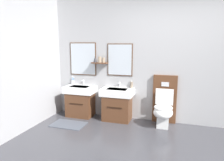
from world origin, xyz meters
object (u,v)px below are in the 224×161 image
Objects in this scene: vanity_sink_right at (117,103)px; toothbrush_cup at (73,82)px; vanity_sink_left at (81,100)px; soap_dispenser at (132,85)px; toilet at (164,107)px.

vanity_sink_right is 3.50× the size of toothbrush_cup.
vanity_sink_right is at bearing 0.00° from vanity_sink_left.
soap_dispenser is (0.27, 0.16, 0.40)m from vanity_sink_right.
toilet is 0.82m from soap_dispenser.
soap_dispenser reaches higher than vanity_sink_left.
vanity_sink_left is at bearing 180.00° from vanity_sink_right.
toilet is (0.97, -0.01, 0.01)m from vanity_sink_right.
toothbrush_cup is at bearing 175.62° from toilet.
toilet reaches higher than vanity_sink_left.
toilet is at bearing -4.38° from toothbrush_cup.
vanity_sink_right is at bearing -7.57° from toothbrush_cup.
vanity_sink_right is 4.01× the size of soap_dispenser.
vanity_sink_left is 4.01× the size of soap_dispenser.
soap_dispenser is (1.14, 0.16, 0.40)m from vanity_sink_left.
soap_dispenser is at bearing 166.32° from toilet.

